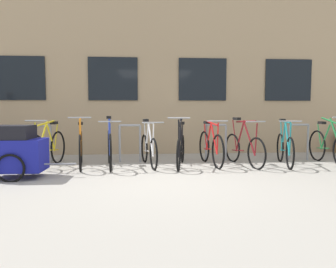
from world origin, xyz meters
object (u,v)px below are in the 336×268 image
bike_trailer (17,150)px  bicycle_red (211,147)px  bicycle_white (149,148)px  bicycle_black (181,149)px  bicycle_green (329,146)px  bicycle_blue (110,147)px  bicycle_orange (81,148)px  bicycle_yellow (48,148)px  bicycle_maroon (244,148)px  bicycle_teal (285,148)px

bike_trailer → bicycle_red: bearing=16.1°
bicycle_red → bicycle_white: bicycle_white is taller
bicycle_black → bike_trailer: (-3.00, -0.95, 0.12)m
bicycle_green → bicycle_blue: bicycle_blue is taller
bicycle_black → bicycle_orange: (-2.11, 0.10, 0.03)m
bike_trailer → bicycle_blue: bearing=34.0°
bicycle_red → bicycle_orange: bicycle_orange is taller
bicycle_green → bicycle_yellow: (-6.09, 0.13, -0.00)m
bicycle_green → bicycle_white: 3.98m
bike_trailer → bicycle_green: bearing=8.5°
bicycle_green → bicycle_orange: same height
bicycle_black → bicycle_orange: 2.12m
bicycle_orange → bike_trailer: bearing=-130.2°
bicycle_orange → bicycle_red: bearing=0.1°
bicycle_red → bike_trailer: (-3.67, -1.06, 0.10)m
bicycle_green → bicycle_orange: size_ratio=1.01×
bicycle_maroon → bicycle_black: bearing=-179.6°
bike_trailer → bicycle_maroon: bearing=12.4°
bicycle_green → bicycle_maroon: bicycle_green is taller
bicycle_red → bike_trailer: size_ratio=1.16×
bicycle_yellow → bicycle_white: bearing=-0.4°
bicycle_blue → bicycle_white: bicycle_blue is taller
bicycle_black → bicycle_teal: 2.27m
bicycle_yellow → bicycle_white: (2.12, -0.01, -0.02)m
bicycle_blue → bicycle_yellow: 1.29m
bicycle_maroon → bicycle_white: bearing=177.4°
bicycle_maroon → bicycle_orange: 3.49m
bicycle_teal → bicycle_orange: bearing=178.0°
bicycle_maroon → bicycle_white: (-2.05, 0.09, -0.01)m
bicycle_yellow → bicycle_white: 2.12m
bicycle_green → bicycle_maroon: size_ratio=1.08×
bicycle_green → bike_trailer: size_ratio=1.22×
bicycle_black → bike_trailer: size_ratio=1.15×
bicycle_orange → bicycle_black: bearing=-2.8°
bicycle_green → bicycle_blue: size_ratio=0.98×
bicycle_blue → bicycle_yellow: bearing=177.3°
bicycle_maroon → bicycle_teal: (0.90, -0.06, 0.00)m
bicycle_yellow → bike_trailer: size_ratio=1.21×
bicycle_yellow → bicycle_blue: bearing=-2.7°
bicycle_yellow → bicycle_white: bicycle_yellow is taller
bicycle_red → bicycle_teal: size_ratio=1.03×
bicycle_blue → bicycle_yellow: (-1.29, 0.06, -0.01)m
bicycle_teal → bike_trailer: 5.35m
bicycle_green → bike_trailer: 6.37m
bicycle_maroon → bicycle_teal: bicycle_maroon is taller
bicycle_yellow → bicycle_orange: bearing=-1.2°
bicycle_yellow → bicycle_red: bearing=-0.2°
bicycle_maroon → bicycle_orange: size_ratio=0.93×
bicycle_green → bicycle_teal: 1.03m
bicycle_yellow → bicycle_green: bearing=-1.2°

